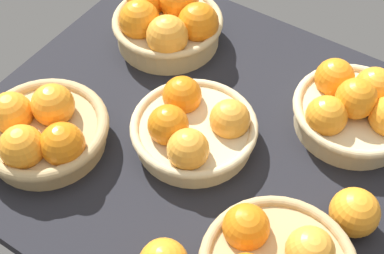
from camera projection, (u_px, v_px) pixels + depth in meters
The scene contains 6 objects.
market_tray at pixel (210, 140), 100.59cm from camera, with size 84.00×72.00×3.00cm, color black.
basket_center at pixel (193, 128), 95.74cm from camera, with size 22.66×22.66×9.54cm.
basket_far_right at pixel (42, 130), 94.77cm from camera, with size 23.01×23.01×10.54cm.
basket_near_left at pixel (354, 108), 97.60cm from camera, with size 22.39×22.39×11.49cm.
basket_near_right at pixel (167, 22), 111.77cm from camera, with size 22.94×22.94×12.06cm.
loose_orange_front_gap at pixel (354, 212), 84.54cm from camera, with size 7.91×7.91×7.91cm, color orange.
Camera 1 is at (-31.33, 53.82, 80.60)cm, focal length 50.95 mm.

